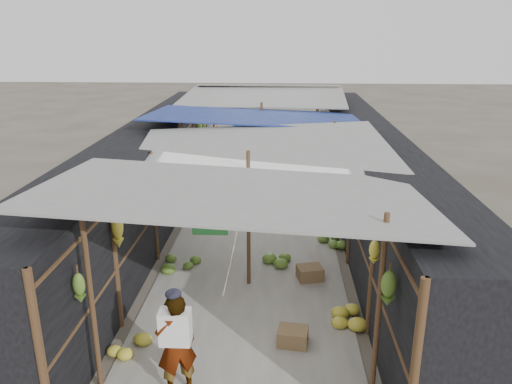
% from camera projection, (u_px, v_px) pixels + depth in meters
% --- Properties ---
extents(aisle_slab, '(3.60, 16.00, 0.02)m').
position_uv_depth(aisle_slab, '(257.00, 217.00, 12.80)').
color(aisle_slab, '#9E998E').
rests_on(aisle_slab, ground).
extents(stall_left, '(1.40, 15.00, 2.30)m').
position_uv_depth(stall_left, '(151.00, 173.00, 12.57)').
color(stall_left, black).
rests_on(stall_left, ground).
extents(stall_right, '(1.40, 15.00, 2.30)m').
position_uv_depth(stall_right, '(366.00, 176.00, 12.32)').
color(stall_right, black).
rests_on(stall_right, ground).
extents(crate_near, '(0.54, 0.47, 0.28)m').
position_uv_depth(crate_near, '(310.00, 273.00, 9.59)').
color(crate_near, brown).
rests_on(crate_near, ground).
extents(crate_mid, '(0.50, 0.42, 0.27)m').
position_uv_depth(crate_mid, '(293.00, 337.00, 7.62)').
color(crate_mid, brown).
rests_on(crate_mid, ground).
extents(crate_back, '(0.58, 0.53, 0.30)m').
position_uv_depth(crate_back, '(224.00, 173.00, 16.22)').
color(crate_back, brown).
rests_on(crate_back, ground).
extents(black_basin, '(0.55, 0.55, 0.16)m').
position_uv_depth(black_basin, '(299.00, 201.00, 13.77)').
color(black_basin, black).
rests_on(black_basin, ground).
extents(vendor_elderly, '(0.63, 0.55, 1.46)m').
position_uv_depth(vendor_elderly, '(176.00, 344.00, 6.45)').
color(vendor_elderly, white).
rests_on(vendor_elderly, ground).
extents(shopper_blue, '(1.06, 0.96, 1.77)m').
position_uv_depth(shopper_blue, '(249.00, 154.00, 15.59)').
color(shopper_blue, navy).
rests_on(shopper_blue, ground).
extents(vendor_seated, '(0.50, 0.68, 0.94)m').
position_uv_depth(vendor_seated, '(294.00, 171.00, 15.28)').
color(vendor_seated, '#4D4642').
rests_on(vendor_seated, ground).
extents(market_canopy, '(5.62, 15.20, 2.77)m').
position_uv_depth(market_canopy, '(259.00, 122.00, 12.37)').
color(market_canopy, brown).
rests_on(market_canopy, ground).
extents(hanging_bananas, '(3.95, 13.69, 0.75)m').
position_uv_depth(hanging_bananas, '(255.00, 155.00, 12.22)').
color(hanging_bananas, '#567C28').
rests_on(hanging_bananas, ground).
extents(floor_bananas, '(3.83, 10.52, 0.34)m').
position_uv_depth(floor_bananas, '(239.00, 225.00, 11.91)').
color(floor_bananas, '#567C28').
rests_on(floor_bananas, ground).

